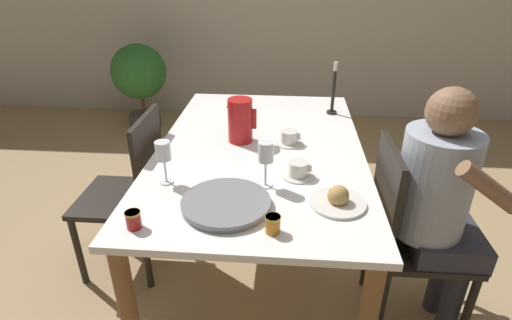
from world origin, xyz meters
TOP-DOWN VIEW (x-y plane):
  - ground_plane at (0.00, 0.00)m, footprint 20.00×20.00m
  - dining_table at (0.00, 0.00)m, footprint 1.01×1.62m
  - chair_person_side at (0.69, -0.29)m, footprint 0.42×0.42m
  - chair_opposite at (-0.69, -0.03)m, footprint 0.42×0.42m
  - person_seated at (0.78, -0.32)m, footprint 0.39×0.41m
  - red_pitcher at (-0.10, 0.06)m, footprint 0.15×0.12m
  - wine_glass_water at (0.05, -0.37)m, footprint 0.06×0.06m
  - wine_glass_juice at (-0.37, -0.38)m, footprint 0.06×0.06m
  - teacup_near_person at (0.19, -0.28)m, footprint 0.14×0.14m
  - teacup_across at (0.14, 0.05)m, footprint 0.14×0.14m
  - serving_tray at (-0.09, -0.54)m, footprint 0.34×0.34m
  - bread_plate at (0.33, -0.49)m, footprint 0.22×0.22m
  - jam_jar_amber at (-0.39, -0.69)m, footprint 0.06×0.06m
  - jam_jar_red at (0.09, -0.68)m, footprint 0.06×0.06m
  - candlestick_tall at (0.39, 0.50)m, footprint 0.06×0.06m
  - potted_plant at (-1.35, 2.01)m, footprint 0.54×0.54m

SIDE VIEW (x-z plane):
  - ground_plane at x=0.00m, z-range 0.00..0.00m
  - chair_person_side at x=0.69m, z-range 0.03..0.95m
  - chair_opposite at x=-0.69m, z-range 0.03..0.95m
  - potted_plant at x=-1.35m, z-range 0.11..0.97m
  - dining_table at x=0.00m, z-range 0.28..1.05m
  - person_seated at x=0.78m, z-range 0.11..1.30m
  - serving_tray at x=-0.09m, z-range 0.77..0.80m
  - bread_plate at x=0.33m, z-range 0.75..0.83m
  - teacup_near_person at x=0.19m, z-range 0.76..0.83m
  - teacup_across at x=0.14m, z-range 0.76..0.83m
  - jam_jar_amber at x=-0.39m, z-range 0.77..0.84m
  - jam_jar_red at x=0.09m, z-range 0.77..0.84m
  - red_pitcher at x=-0.10m, z-range 0.77..0.99m
  - candlestick_tall at x=0.39m, z-range 0.73..1.04m
  - wine_glass_juice at x=-0.37m, z-range 0.81..1.00m
  - wine_glass_water at x=0.05m, z-range 0.81..1.01m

